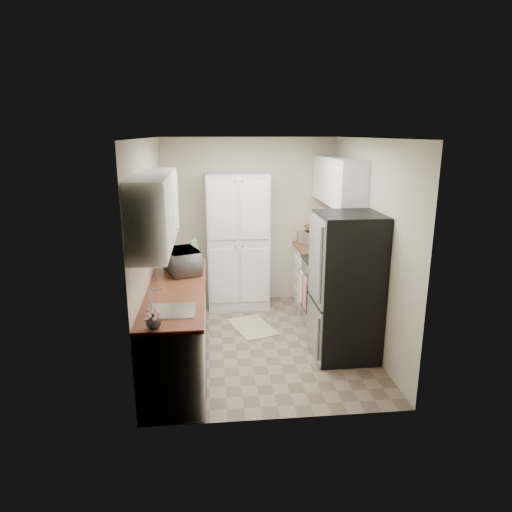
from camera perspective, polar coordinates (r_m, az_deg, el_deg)
The scene contains 16 objects.
ground at distance 5.86m, azimuth 0.63°, elevation -10.73°, with size 3.20×3.20×0.00m, color #7A6B56.
room_shell at distance 5.34m, azimuth 0.50°, elevation 5.11°, with size 2.64×3.24×2.52m.
pantry_cabinet at distance 6.75m, azimuth -2.30°, elevation 1.79°, with size 0.90×0.55×2.00m, color silver.
base_cabinet_left at distance 5.27m, azimuth -9.71°, elevation -8.79°, with size 0.60×2.30×0.88m, color silver.
countertop_left at distance 5.10m, azimuth -9.94°, elevation -4.06°, with size 0.63×2.33×0.04m, color brown.
base_cabinet_right at distance 6.95m, azimuth 7.67°, elevation -2.73°, with size 0.60×0.80×0.88m, color silver.
countertop_right at distance 6.83m, azimuth 7.80°, elevation 0.95°, with size 0.63×0.83×0.04m, color brown.
electric_range at distance 6.20m, azimuth 9.24°, elevation -4.65°, with size 0.71×0.78×1.13m.
refrigerator at distance 5.35m, azimuth 11.24°, elevation -3.78°, with size 0.70×0.72×1.70m, color #B7B7BC.
microwave at distance 5.56m, azimuth -9.15°, elevation -0.65°, with size 0.52×0.35×0.29m, color #A6A5AA.
wine_bottle at distance 5.92m, azimuth -10.30°, elevation 0.17°, with size 0.07×0.07×0.26m, color black.
flower_vase at distance 4.07m, azimuth -12.70°, elevation -7.94°, with size 0.13×0.13×0.14m, color silver.
cutting_board at distance 6.06m, azimuth -7.66°, elevation 0.75°, with size 0.02×0.23×0.29m, color green.
toaster_oven at distance 6.90m, azimuth 7.12°, elevation 2.22°, with size 0.29×0.37×0.22m, color silver.
fruit_basket at distance 6.88m, azimuth 7.17°, elevation 3.58°, with size 0.27×0.27×0.11m, color orange, non-canonical shape.
kitchen_mat at distance 6.28m, azimuth -0.47°, elevation -8.84°, with size 0.47×0.75×0.01m, color tan.
Camera 1 is at (-0.60, -5.24, 2.56)m, focal length 32.00 mm.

